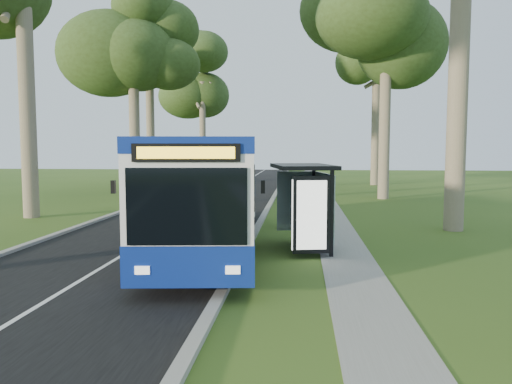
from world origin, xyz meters
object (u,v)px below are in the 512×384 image
(bus_stop_sign, at_px, (253,205))
(litter_bin, at_px, (285,216))
(car_silver, at_px, (158,179))
(car_white, at_px, (193,174))
(bus, at_px, (211,192))
(bus_shelter, at_px, (307,191))

(bus_stop_sign, distance_m, litter_bin, 6.05)
(car_silver, bearing_deg, car_white, 47.63)
(bus, xyz_separation_m, litter_bin, (2.27, 3.89, -1.28))
(bus, xyz_separation_m, car_white, (-6.60, 27.55, -0.88))
(bus_stop_sign, distance_m, bus_shelter, 2.02)
(bus, relative_size, car_white, 2.55)
(bus_stop_sign, bearing_deg, car_silver, 89.25)
(car_white, relative_size, car_silver, 1.12)
(bus, height_order, bus_shelter, bus)
(litter_bin, bearing_deg, car_white, 110.56)
(bus, distance_m, bus_shelter, 3.15)
(litter_bin, xyz_separation_m, car_silver, (-10.54, 18.59, 0.28))
(car_white, bearing_deg, litter_bin, -82.53)
(litter_bin, height_order, car_white, car_white)
(bus, height_order, bus_stop_sign, bus)
(bus_shelter, distance_m, car_white, 29.91)
(bus_stop_sign, relative_size, car_silver, 0.55)
(bus_stop_sign, relative_size, litter_bin, 2.74)
(car_silver, bearing_deg, bus_stop_sign, -92.31)
(bus_stop_sign, relative_size, car_white, 0.49)
(bus, distance_m, litter_bin, 4.68)
(car_silver, bearing_deg, litter_bin, -84.58)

